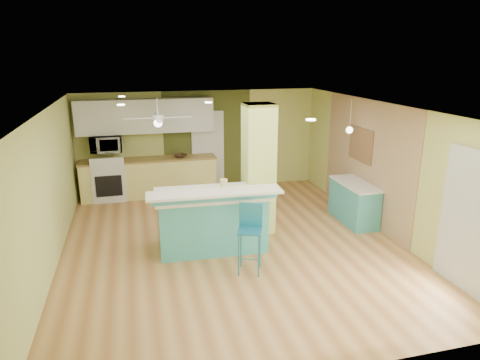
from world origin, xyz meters
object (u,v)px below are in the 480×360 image
Objects in this scene: fruit_bowl at (180,156)px; peninsula at (212,219)px; bar_stool at (250,227)px; canister at (224,183)px; side_counter at (354,202)px.

peninsula is at bearing -86.90° from fruit_bowl.
canister reaches higher than bar_stool.
peninsula is at bearing 135.29° from bar_stool.
canister is (0.28, 0.28, 0.56)m from peninsula.
bar_stool is at bearing -81.68° from fruit_bowl.
fruit_bowl is (-0.17, 3.20, 0.43)m from peninsula.
peninsula is 2.01× the size of bar_stool.
bar_stool is 7.55× the size of canister.
peninsula reaches higher than fruit_bowl.
side_counter is 2.88m from canister.
canister reaches higher than side_counter.
bar_stool is at bearing -82.93° from canister.
fruit_bowl is at bearing 119.38° from bar_stool.
peninsula is 3.11m from side_counter.
bar_stool is at bearing -63.59° from peninsula.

